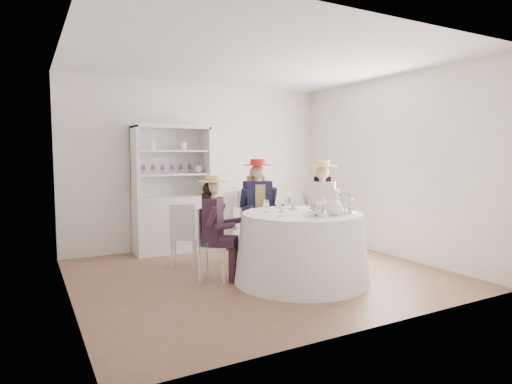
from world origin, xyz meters
TOP-DOWN VIEW (x-y plane):
  - ground at (0.00, 0.00)m, footprint 4.50×4.50m
  - ceiling at (0.00, 0.00)m, footprint 4.50×4.50m
  - wall_back at (0.00, 2.00)m, footprint 4.50×0.00m
  - wall_front at (0.00, -2.00)m, footprint 4.50×0.00m
  - wall_left at (-2.25, 0.00)m, footprint 0.00×4.50m
  - wall_right at (2.25, 0.00)m, footprint 0.00×4.50m
  - tea_table at (0.30, -0.50)m, footprint 1.65×1.65m
  - hutch at (-0.60, 1.77)m, footprint 1.25×0.65m
  - side_table at (0.68, 1.75)m, footprint 0.53×0.53m
  - hatbox at (0.68, 1.75)m, footprint 0.37×0.37m
  - guest_left at (-0.61, 0.02)m, footprint 0.55×0.53m
  - guest_mid at (0.28, 0.55)m, footprint 0.55×0.57m
  - guest_right at (1.11, 0.17)m, footprint 0.62×0.61m
  - spare_chair at (-0.76, 0.75)m, footprint 0.48×0.48m
  - teacup_a at (0.11, -0.32)m, footprint 0.09×0.09m
  - teacup_b at (0.37, -0.22)m, footprint 0.10×0.10m
  - teacup_c at (0.57, -0.42)m, footprint 0.11×0.11m
  - flower_bowl at (0.51, -0.56)m, footprint 0.28×0.28m
  - flower_arrangement at (0.50, -0.61)m, footprint 0.19×0.19m
  - table_teapot at (0.50, -0.86)m, footprint 0.26×0.19m
  - sandwich_plate at (0.24, -0.85)m, footprint 0.23×0.23m
  - cupcake_stand at (0.73, -0.79)m, footprint 0.26×0.26m
  - stemware_set at (0.30, -0.50)m, footprint 0.90×0.94m

SIDE VIEW (x-z plane):
  - ground at x=0.00m, z-range 0.00..0.00m
  - side_table at x=0.68m, z-range 0.00..0.63m
  - tea_table at x=0.30m, z-range 0.00..0.83m
  - spare_chair at x=-0.76m, z-range 0.03..0.91m
  - hutch at x=-0.60m, z-range -0.29..1.70m
  - guest_left at x=-0.61m, z-range 0.08..1.37m
  - hatbox at x=0.68m, z-range 0.63..0.91m
  - guest_right at x=1.11m, z-range 0.09..1.54m
  - guest_mid at x=0.28m, z-range 0.10..1.57m
  - sandwich_plate at x=0.24m, z-range 0.82..0.87m
  - flower_bowl at x=0.51m, z-range 0.83..0.89m
  - teacup_a at x=0.11m, z-range 0.83..0.90m
  - teacup_c at x=0.57m, z-range 0.83..0.90m
  - teacup_b at x=0.37m, z-range 0.83..0.90m
  - stemware_set at x=0.30m, z-range 0.83..0.98m
  - table_teapot at x=0.50m, z-range 0.82..1.02m
  - cupcake_stand at x=0.73m, z-range 0.80..1.04m
  - flower_arrangement at x=0.50m, z-range 0.89..0.96m
  - wall_back at x=0.00m, z-range -0.90..3.60m
  - wall_front at x=0.00m, z-range -0.90..3.60m
  - wall_left at x=-2.25m, z-range -0.90..3.60m
  - wall_right at x=2.25m, z-range -0.90..3.60m
  - ceiling at x=0.00m, z-range 2.70..2.70m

